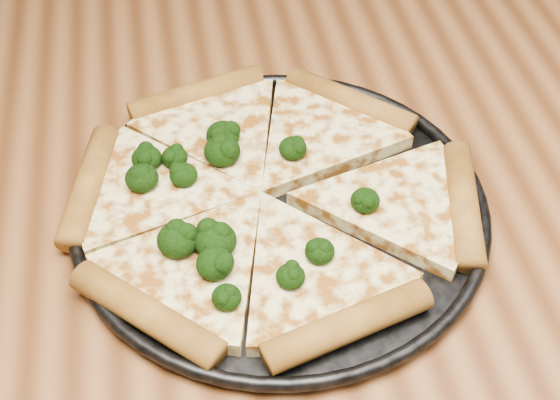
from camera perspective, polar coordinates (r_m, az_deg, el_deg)
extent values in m
cube|color=brown|center=(0.65, 3.00, -0.97)|extent=(1.20, 0.90, 0.04)
cylinder|color=black|center=(0.62, 0.00, -0.83)|extent=(0.32, 0.32, 0.01)
torus|color=black|center=(0.61, 0.00, -0.38)|extent=(0.33, 0.33, 0.01)
cylinder|color=#AA732A|center=(0.70, 5.20, 7.27)|extent=(0.11, 0.10, 0.02)
cylinder|color=#AA732A|center=(0.71, -6.19, 7.75)|extent=(0.13, 0.06, 0.02)
cylinder|color=#AA732A|center=(0.64, -13.92, 1.06)|extent=(0.05, 0.13, 0.02)
cylinder|color=#AA732A|center=(0.55, -9.83, -8.29)|extent=(0.11, 0.10, 0.02)
cylinder|color=#AA732A|center=(0.54, 5.03, -9.22)|extent=(0.13, 0.06, 0.02)
cylinder|color=#AA732A|center=(0.62, 13.39, -0.28)|extent=(0.05, 0.13, 0.02)
ellipsoid|color=black|center=(0.62, -10.18, 1.62)|extent=(0.03, 0.03, 0.02)
ellipsoid|color=black|center=(0.64, 0.95, 3.85)|extent=(0.02, 0.02, 0.02)
ellipsoid|color=black|center=(0.65, -4.23, 4.81)|extent=(0.03, 0.03, 0.02)
ellipsoid|color=black|center=(0.57, -7.57, -2.92)|extent=(0.03, 0.03, 0.02)
ellipsoid|color=black|center=(0.56, -4.84, -4.70)|extent=(0.03, 0.03, 0.02)
ellipsoid|color=black|center=(0.64, -7.80, 3.16)|extent=(0.02, 0.02, 0.02)
ellipsoid|color=black|center=(0.64, -9.82, 3.06)|extent=(0.02, 0.02, 0.02)
ellipsoid|color=black|center=(0.55, 0.78, -5.66)|extent=(0.02, 0.02, 0.02)
ellipsoid|color=black|center=(0.62, -7.14, 1.86)|extent=(0.02, 0.02, 0.02)
ellipsoid|color=black|center=(0.56, 2.95, -3.79)|extent=(0.02, 0.02, 0.02)
ellipsoid|color=black|center=(0.54, -3.98, -7.17)|extent=(0.02, 0.02, 0.02)
ellipsoid|color=black|center=(0.57, -4.79, -3.00)|extent=(0.03, 0.03, 0.02)
ellipsoid|color=black|center=(0.64, -4.30, 3.64)|extent=(0.03, 0.03, 0.02)
ellipsoid|color=black|center=(0.60, 6.31, -0.02)|extent=(0.02, 0.02, 0.02)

